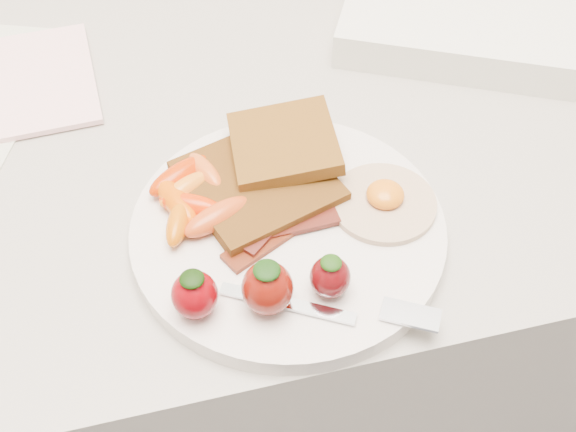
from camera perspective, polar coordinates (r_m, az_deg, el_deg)
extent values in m
cube|color=gray|center=(1.09, -3.64, -10.30)|extent=(2.00, 0.60, 0.90)
cylinder|color=silver|center=(0.62, 0.00, -1.14)|extent=(0.27, 0.27, 0.02)
cube|color=black|center=(0.64, -2.42, 2.66)|extent=(0.15, 0.15, 0.01)
cube|color=#441F05|center=(0.65, -0.33, 5.76)|extent=(0.10, 0.10, 0.02)
cylinder|color=beige|center=(0.63, 7.54, 1.02)|extent=(0.10, 0.10, 0.01)
ellipsoid|color=orange|center=(0.63, 7.69, 1.71)|extent=(0.04, 0.04, 0.02)
cube|color=black|center=(0.60, -1.39, -1.66)|extent=(0.09, 0.06, 0.00)
cube|color=#3B0D09|center=(0.61, -0.10, -0.69)|extent=(0.09, 0.03, 0.00)
cube|color=#380D0C|center=(0.61, -1.05, -0.01)|extent=(0.08, 0.08, 0.00)
ellipsoid|color=orange|center=(0.63, -8.08, 2.13)|extent=(0.06, 0.04, 0.02)
ellipsoid|color=red|center=(0.62, -7.68, 0.83)|extent=(0.06, 0.04, 0.02)
ellipsoid|color=#C95B04|center=(0.61, -8.64, -0.43)|extent=(0.04, 0.06, 0.02)
ellipsoid|color=#D2551A|center=(0.65, -6.57, 3.47)|extent=(0.04, 0.06, 0.02)
ellipsoid|color=#B92A00|center=(0.65, -8.57, 3.19)|extent=(0.07, 0.05, 0.02)
ellipsoid|color=#BF4214|center=(0.61, -5.61, -0.04)|extent=(0.07, 0.05, 0.02)
ellipsoid|color=#D74F00|center=(0.63, -8.88, 1.23)|extent=(0.04, 0.07, 0.02)
ellipsoid|color=#720208|center=(0.55, -7.39, -6.19)|extent=(0.04, 0.04, 0.04)
ellipsoid|color=black|center=(0.53, -7.60, -4.94)|extent=(0.02, 0.02, 0.01)
ellipsoid|color=#640E06|center=(0.55, -1.64, -5.71)|extent=(0.04, 0.04, 0.04)
ellipsoid|color=black|center=(0.53, -1.69, -4.30)|extent=(0.02, 0.02, 0.01)
ellipsoid|color=#480608|center=(0.56, 3.34, -4.84)|extent=(0.03, 0.03, 0.04)
ellipsoid|color=#163709|center=(0.54, 3.43, -3.71)|extent=(0.02, 0.02, 0.01)
cube|color=silver|center=(0.56, -0.05, -6.93)|extent=(0.10, 0.06, 0.00)
cube|color=silver|center=(0.56, 9.66, -7.69)|extent=(0.05, 0.04, 0.00)
cube|color=#FCBFC0|center=(0.82, -19.20, 10.10)|extent=(0.13, 0.18, 0.01)
cube|color=silver|center=(0.88, 14.89, 15.56)|extent=(0.37, 0.34, 0.04)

